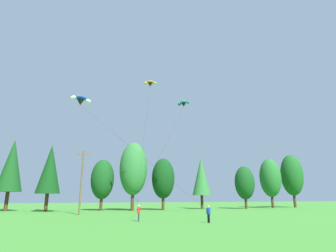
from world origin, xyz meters
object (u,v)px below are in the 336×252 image
kite_flyer_near (139,212)px  parafoil_kite_far_teal (183,104)px  kite_flyer_mid (209,213)px  parafoil_kite_high_orange (150,84)px  parafoil_kite_mid_blue_white (81,100)px  utility_pole (82,180)px

kite_flyer_near → parafoil_kite_far_teal: size_ratio=0.10×
kite_flyer_mid → parafoil_kite_high_orange: (-3.27, 13.54, 19.26)m
parafoil_kite_mid_blue_white → parafoil_kite_far_teal: 16.90m
utility_pole → parafoil_kite_high_orange: bearing=-18.6°
parafoil_kite_high_orange → parafoil_kite_mid_blue_white: (-10.43, 0.26, -3.80)m
kite_flyer_mid → parafoil_kite_high_orange: bearing=103.6°
kite_flyer_near → kite_flyer_mid: size_ratio=1.00×
parafoil_kite_far_teal → parafoil_kite_high_orange: bearing=-164.0°
kite_flyer_near → parafoil_kite_far_teal: 22.78m
parafoil_kite_high_orange → kite_flyer_mid: bearing=-76.4°
kite_flyer_mid → parafoil_kite_mid_blue_white: parafoil_kite_mid_blue_white is taller
kite_flyer_mid → parafoil_kite_high_orange: 23.77m
parafoil_kite_high_orange → parafoil_kite_mid_blue_white: size_ratio=1.19×
parafoil_kite_mid_blue_white → parafoil_kite_far_teal: parafoil_kite_far_teal is taller
utility_pole → parafoil_kite_mid_blue_white: parafoil_kite_mid_blue_white is taller
kite_flyer_near → parafoil_kite_far_teal: bearing=50.9°
kite_flyer_mid → parafoil_kite_far_teal: parafoil_kite_far_teal is taller
utility_pole → parafoil_kite_far_teal: 20.58m
kite_flyer_near → parafoil_kite_far_teal: parafoil_kite_far_teal is taller
utility_pole → parafoil_kite_far_teal: (15.80, -1.37, 13.12)m
utility_pole → kite_flyer_near: bearing=-64.4°
kite_flyer_near → parafoil_kite_mid_blue_white: parafoil_kite_mid_blue_white is taller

